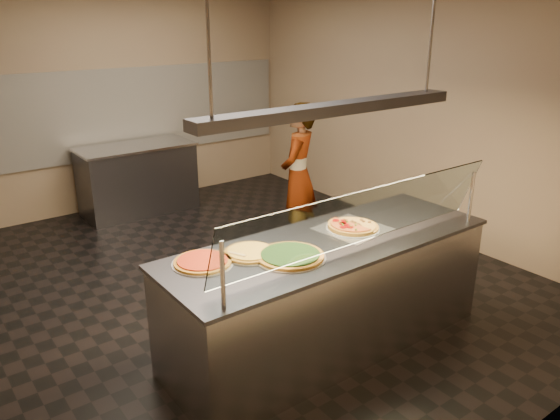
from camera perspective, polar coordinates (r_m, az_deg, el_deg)
ground at (r=5.76m, az=-3.76°, el=-7.00°), size 5.00×6.00×0.02m
wall_back at (r=7.92m, az=-16.23°, el=11.19°), size 5.00×0.02×3.00m
wall_front at (r=3.25m, az=25.97°, el=-1.81°), size 5.00×0.02×3.00m
wall_right at (r=6.91m, az=13.94°, el=10.22°), size 0.02×6.00×3.00m
tile_band at (r=7.93m, az=-16.01°, el=9.74°), size 4.90×0.02×1.20m
serving_counter at (r=4.45m, az=5.05°, el=-8.69°), size 2.74×0.94×0.93m
sneeze_guard at (r=3.91m, az=8.71°, el=-0.76°), size 2.50×0.18×0.54m
perforated_tray at (r=4.50m, az=7.56°, el=-1.87°), size 0.56×0.56×0.01m
half_pizza_pepperoni at (r=4.43m, az=6.64°, el=-1.82°), size 0.26×0.43×0.05m
half_pizza_sausage at (r=4.56m, az=8.46°, el=-1.35°), size 0.26×0.43×0.04m
pizza_spinach at (r=3.94m, az=1.04°, el=-4.78°), size 0.52×0.52×0.03m
pizza_cheese at (r=4.01m, az=-3.19°, el=-4.40°), size 0.41×0.41×0.03m
pizza_tomato at (r=3.89m, az=-8.12°, el=-5.36°), size 0.43×0.43×0.03m
pizza_spatula at (r=3.95m, az=-3.66°, el=-4.57°), size 0.25×0.21×0.02m
prep_table at (r=7.70m, az=-14.65°, el=3.19°), size 1.52×0.74×0.93m
worker at (r=6.27m, az=1.92°, el=3.62°), size 0.73×0.67×1.67m
heat_lamp_housing at (r=3.97m, az=5.70°, el=10.49°), size 2.30×0.18×0.08m
lamp_rod_left at (r=3.33m, az=-7.53°, el=18.08°), size 0.02×0.02×1.01m
lamp_rod_right at (r=4.65m, az=15.61°, el=18.02°), size 0.02×0.02×1.01m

